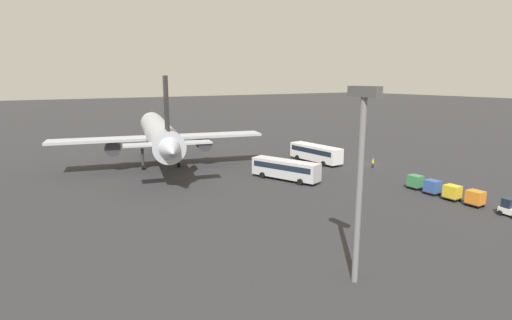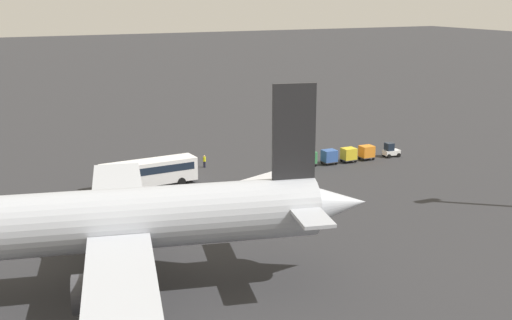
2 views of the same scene
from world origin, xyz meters
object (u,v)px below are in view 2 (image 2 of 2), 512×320
at_px(baggage_tug, 391,150).
at_px(cargo_cart_green, 309,158).
at_px(airplane, 102,222).
at_px(worker_person, 204,161).
at_px(cargo_cart_orange, 367,152).
at_px(cargo_cart_blue, 329,156).
at_px(shuttle_bus_near, 149,171).
at_px(cargo_cart_yellow, 349,154).
at_px(shuttle_bus_far, 256,192).

bearing_deg(baggage_tug, cargo_cart_green, 0.47).
bearing_deg(cargo_cart_green, airplane, 38.45).
relative_size(airplane, cargo_cart_green, 21.06).
xyz_separation_m(baggage_tug, cargo_cart_green, (13.53, -0.60, 0.25)).
xyz_separation_m(worker_person, cargo_cart_green, (-13.27, 5.62, 0.32)).
relative_size(cargo_cart_orange, cargo_cart_blue, 1.00).
bearing_deg(baggage_tug, shuttle_bus_near, 2.08).
distance_m(worker_person, cargo_cart_yellow, 20.45).
distance_m(airplane, shuttle_bus_near, 29.90).
bearing_deg(airplane, cargo_cart_green, -128.35).
height_order(worker_person, cargo_cart_yellow, cargo_cart_yellow).
relative_size(shuttle_bus_far, cargo_cart_green, 5.73).
relative_size(shuttle_bus_near, cargo_cart_yellow, 5.83).
bearing_deg(cargo_cart_yellow, airplane, 33.32).
bearing_deg(cargo_cart_blue, airplane, 35.64).
bearing_deg(shuttle_bus_near, cargo_cart_yellow, 174.87).
height_order(cargo_cart_orange, cargo_cart_yellow, same).
bearing_deg(cargo_cart_blue, shuttle_bus_far, 36.05).
bearing_deg(cargo_cart_green, worker_person, -22.94).
distance_m(airplane, worker_person, 39.39).
bearing_deg(worker_person, airplane, 57.36).
distance_m(airplane, cargo_cart_yellow, 48.76).
distance_m(shuttle_bus_far, cargo_cart_orange, 26.92).
relative_size(baggage_tug, cargo_cart_green, 1.20).
bearing_deg(shuttle_bus_far, cargo_cart_green, -158.55).
xyz_separation_m(cargo_cart_orange, cargo_cart_blue, (6.21, -0.14, 0.00)).
xyz_separation_m(cargo_cart_yellow, cargo_cart_green, (6.21, -0.61, 0.00)).
height_order(shuttle_bus_near, cargo_cart_orange, shuttle_bus_near).
bearing_deg(cargo_cart_orange, cargo_cart_green, -3.43).
height_order(worker_person, cargo_cart_green, cargo_cart_green).
bearing_deg(worker_person, cargo_cart_blue, 159.76).
height_order(airplane, worker_person, airplane).
xyz_separation_m(cargo_cart_yellow, cargo_cart_blue, (3.11, -0.19, 0.00)).
height_order(shuttle_bus_far, cargo_cart_yellow, shuttle_bus_far).
xyz_separation_m(cargo_cart_orange, cargo_cart_green, (9.32, -0.56, 0.00)).
xyz_separation_m(baggage_tug, cargo_cart_yellow, (7.32, 0.01, 0.25)).
relative_size(shuttle_bus_far, worker_person, 6.78).
height_order(baggage_tug, worker_person, baggage_tug).
bearing_deg(worker_person, cargo_cart_orange, 164.71).
bearing_deg(shuttle_bus_far, worker_person, -114.54).
bearing_deg(cargo_cart_green, shuttle_bus_near, 0.05).
bearing_deg(airplane, shuttle_bus_far, -131.54).
bearing_deg(shuttle_bus_near, cargo_cart_orange, 175.08).
bearing_deg(cargo_cart_yellow, shuttle_bus_far, 31.35).
relative_size(shuttle_bus_near, worker_person, 6.91).
bearing_deg(baggage_tug, worker_person, -10.06).
height_order(baggage_tug, cargo_cart_orange, baggage_tug).
relative_size(baggage_tug, worker_person, 1.42).
bearing_deg(baggage_tug, cargo_cart_yellow, 3.11).
bearing_deg(worker_person, cargo_cart_green, 157.06).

